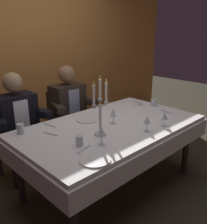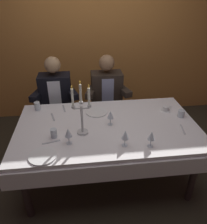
% 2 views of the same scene
% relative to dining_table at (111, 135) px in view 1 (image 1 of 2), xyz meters
% --- Properties ---
extents(ground_plane, '(12.00, 12.00, 0.00)m').
position_rel_dining_table_xyz_m(ground_plane, '(0.00, 0.00, -0.62)').
color(ground_plane, '#363122').
extents(back_wall, '(6.00, 0.12, 2.70)m').
position_rel_dining_table_xyz_m(back_wall, '(0.00, 1.66, 0.73)').
color(back_wall, '#CF833C').
rests_on(back_wall, ground_plane).
extents(dining_table, '(1.94, 1.14, 0.74)m').
position_rel_dining_table_xyz_m(dining_table, '(0.00, 0.00, 0.00)').
color(dining_table, white).
rests_on(dining_table, ground_plane).
extents(candelabra, '(0.19, 0.11, 0.55)m').
position_rel_dining_table_xyz_m(candelabra, '(-0.26, -0.12, 0.34)').
color(candelabra, silver).
rests_on(candelabra, dining_table).
extents(dinner_plate_0, '(0.24, 0.24, 0.01)m').
position_rel_dining_table_xyz_m(dinner_plate_0, '(-0.09, 0.27, 0.13)').
color(dinner_plate_0, white).
rests_on(dinner_plate_0, dining_table).
extents(dinner_plate_1, '(0.24, 0.24, 0.01)m').
position_rel_dining_table_xyz_m(dinner_plate_1, '(-0.62, -0.43, 0.13)').
color(dinner_plate_1, white).
rests_on(dinner_plate_1, dining_table).
extents(wine_glass_0, '(0.07, 0.07, 0.16)m').
position_rel_dining_table_xyz_m(wine_glass_0, '(-0.39, -0.27, 0.23)').
color(wine_glass_0, silver).
rests_on(wine_glass_0, dining_table).
extents(wine_glass_1, '(0.07, 0.07, 0.16)m').
position_rel_dining_table_xyz_m(wine_glass_1, '(0.11, -0.36, 0.23)').
color(wine_glass_1, silver).
rests_on(wine_glass_1, dining_table).
extents(wine_glass_2, '(0.07, 0.07, 0.16)m').
position_rel_dining_table_xyz_m(wine_glass_2, '(0.34, -0.40, 0.23)').
color(wine_glass_2, silver).
rests_on(wine_glass_2, dining_table).
extents(wine_glass_3, '(0.07, 0.07, 0.16)m').
position_rel_dining_table_xyz_m(wine_glass_3, '(0.03, 0.01, 0.23)').
color(wine_glass_3, silver).
rests_on(wine_glass_3, dining_table).
extents(water_tumbler_0, '(0.07, 0.07, 0.10)m').
position_rel_dining_table_xyz_m(water_tumbler_0, '(-0.77, 0.42, 0.17)').
color(water_tumbler_0, silver).
rests_on(water_tumbler_0, dining_table).
extents(water_tumbler_1, '(0.06, 0.06, 0.09)m').
position_rel_dining_table_xyz_m(water_tumbler_1, '(-0.54, -0.15, 0.16)').
color(water_tumbler_1, silver).
rests_on(water_tumbler_1, dining_table).
extents(water_tumbler_2, '(0.07, 0.07, 0.08)m').
position_rel_dining_table_xyz_m(water_tumbler_2, '(0.84, 0.07, 0.16)').
color(water_tumbler_2, silver).
rests_on(water_tumbler_2, dining_table).
extents(coffee_cup_0, '(0.13, 0.12, 0.06)m').
position_rel_dining_table_xyz_m(coffee_cup_0, '(0.72, 0.22, 0.15)').
color(coffee_cup_0, white).
rests_on(coffee_cup_0, dining_table).
extents(spoon_0, '(0.05, 0.17, 0.01)m').
position_rel_dining_table_xyz_m(spoon_0, '(-0.47, 0.41, 0.12)').
color(spoon_0, '#B7B7BC').
rests_on(spoon_0, dining_table).
extents(spoon_1, '(0.06, 0.17, 0.01)m').
position_rel_dining_table_xyz_m(spoon_1, '(-0.58, 0.22, 0.12)').
color(spoon_1, '#B7B7BC').
rests_on(spoon_1, dining_table).
extents(fork_2, '(0.05, 0.17, 0.01)m').
position_rel_dining_table_xyz_m(fork_2, '(0.75, -0.17, 0.12)').
color(fork_2, '#B7B7BC').
rests_on(fork_2, dining_table).
extents(fork_3, '(0.17, 0.06, 0.01)m').
position_rel_dining_table_xyz_m(fork_3, '(-0.56, -0.24, 0.12)').
color(fork_3, '#B7B7BC').
rests_on(fork_3, dining_table).
extents(seated_diner_0, '(0.63, 0.48, 1.24)m').
position_rel_dining_table_xyz_m(seated_diner_0, '(-0.60, 0.89, 0.11)').
color(seated_diner_0, '#312521').
rests_on(seated_diner_0, ground_plane).
extents(seated_diner_1, '(0.63, 0.48, 1.24)m').
position_rel_dining_table_xyz_m(seated_diner_1, '(0.10, 0.89, 0.11)').
color(seated_diner_1, '#312521').
rests_on(seated_diner_1, ground_plane).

